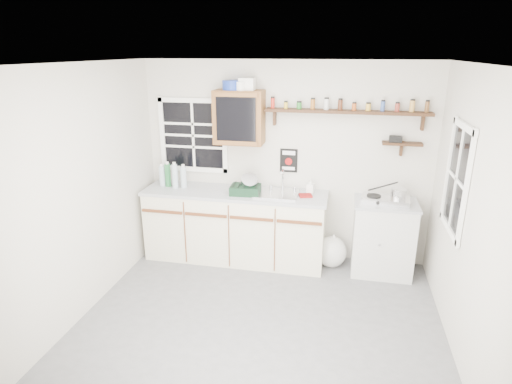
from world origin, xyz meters
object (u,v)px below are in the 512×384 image
main_cabinet (235,225)px  upper_cabinet (239,117)px  dish_rack (247,187)px  right_cabinet (383,237)px  spice_shelf (348,111)px  hotplate (386,199)px

main_cabinet → upper_cabinet: upper_cabinet is taller
main_cabinet → upper_cabinet: 1.37m
upper_cabinet → dish_rack: bearing=-56.8°
right_cabinet → spice_shelf: bearing=160.1°
main_cabinet → dish_rack: (0.17, -0.06, 0.55)m
main_cabinet → upper_cabinet: bearing=76.3°
main_cabinet → right_cabinet: main_cabinet is taller
right_cabinet → upper_cabinet: 2.26m
right_cabinet → hotplate: (-0.01, -0.02, 0.49)m
spice_shelf → hotplate: (0.50, -0.21, -0.99)m
upper_cabinet → hotplate: upper_cabinet is taller
upper_cabinet → dish_rack: size_ratio=1.76×
main_cabinet → hotplate: size_ratio=4.04×
dish_rack → spice_shelf: bearing=10.7°
main_cabinet → hotplate: bearing=0.2°
dish_rack → hotplate: size_ratio=0.65×
main_cabinet → upper_cabinet: (0.03, 0.14, 1.36)m
right_cabinet → spice_shelf: 1.57m
main_cabinet → spice_shelf: (1.32, 0.21, 1.47)m
spice_shelf → right_cabinet: bearing=-19.9°
spice_shelf → hotplate: 1.13m
main_cabinet → right_cabinet: size_ratio=2.54×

